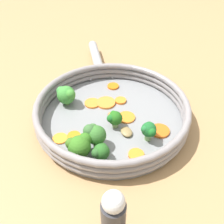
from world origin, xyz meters
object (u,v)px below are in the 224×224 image
mushroom_piece_1 (126,132)px  broccoli_floret_4 (101,152)px  carrot_slice_5 (136,155)px  broccoli_floret_5 (95,134)px  carrot_slice_3 (106,103)px  broccoli_floret_2 (115,118)px  carrot_slice_2 (160,131)px  broccoli_floret_3 (79,145)px  carrot_slice_0 (74,136)px  carrot_slice_6 (113,86)px  carrot_slice_7 (94,135)px  carrot_slice_8 (126,117)px  broccoli_floret_0 (66,95)px  salt_shaker (113,217)px  mushroom_piece_0 (112,115)px  broccoli_floret_1 (149,130)px  skillet (112,119)px  carrot_slice_1 (121,101)px  carrot_slice_4 (60,138)px  carrot_slice_9 (92,103)px

mushroom_piece_1 → broccoli_floret_4: bearing=174.2°
carrot_slice_5 → broccoli_floret_5: broccoli_floret_5 is taller
broccoli_floret_4 → mushroom_piece_1: size_ratio=1.20×
carrot_slice_3 → broccoli_floret_2: broccoli_floret_2 is taller
carrot_slice_2 → carrot_slice_3: bearing=81.6°
broccoli_floret_3 → carrot_slice_0: bearing=51.2°
carrot_slice_6 → broccoli_floret_2: 0.15m
carrot_slice_7 → broccoli_floret_2: (0.05, -0.02, 0.02)m
carrot_slice_8 → broccoli_floret_5: size_ratio=0.76×
carrot_slice_2 → broccoli_floret_0: broccoli_floret_0 is taller
broccoli_floret_3 → mushroom_piece_1: 0.12m
carrot_slice_2 → salt_shaker: salt_shaker is taller
carrot_slice_2 → salt_shaker: 0.25m
mushroom_piece_0 → broccoli_floret_0: bearing=97.8°
carrot_slice_0 → broccoli_floret_1: size_ratio=0.64×
skillet → broccoli_floret_2: 0.04m
carrot_slice_1 → broccoli_floret_2: size_ratio=0.71×
salt_shaker → carrot_slice_4: bearing=60.8°
skillet → carrot_slice_8: (0.01, -0.03, 0.01)m
broccoli_floret_3 → broccoli_floret_5: size_ratio=0.98×
carrot_slice_2 → carrot_slice_8: 0.08m
carrot_slice_0 → broccoli_floret_0: (0.08, 0.08, 0.03)m
carrot_slice_4 → broccoli_floret_4: bearing=-90.1°
broccoli_floret_0 → broccoli_floret_5: bearing=-119.9°
carrot_slice_1 → carrot_slice_2: (-0.05, -0.13, -0.00)m
broccoli_floret_2 → broccoli_floret_4: (-0.09, -0.02, -0.00)m
carrot_slice_5 → carrot_slice_9: (0.09, 0.17, -0.00)m
broccoli_floret_0 → carrot_slice_9: bearing=-59.4°
carrot_slice_2 → carrot_slice_6: 0.20m
skillet → carrot_slice_1: size_ratio=11.92×
carrot_slice_0 → broccoli_floret_5: bearing=-85.6°
carrot_slice_0 → carrot_slice_7: bearing=-52.1°
mushroom_piece_0 → carrot_slice_2: bearing=-84.5°
carrot_slice_6 → broccoli_floret_1: bearing=-128.2°
carrot_slice_4 → carrot_slice_7: carrot_slice_7 is taller
broccoli_floret_1 → mushroom_piece_1: (-0.01, 0.05, -0.02)m
broccoli_floret_4 → carrot_slice_1: bearing=17.9°
carrot_slice_0 → broccoli_floret_3: size_ratio=0.55×
carrot_slice_3 → carrot_slice_0: bearing=-178.9°
carrot_slice_1 → broccoli_floret_1: size_ratio=0.63×
broccoli_floret_2 → salt_shaker: bearing=-149.8°
carrot_slice_8 → broccoli_floret_2: broccoli_floret_2 is taller
carrot_slice_3 → broccoli_floret_5: (-0.13, -0.06, 0.03)m
carrot_slice_4 → broccoli_floret_3: (-0.01, -0.06, 0.03)m
skillet → carrot_slice_4: size_ratio=10.42×
carrot_slice_6 → broccoli_floret_4: broccoli_floret_4 is taller
mushroom_piece_1 → carrot_slice_3: bearing=55.2°
skillet → salt_shaker: 0.27m
carrot_slice_9 → broccoli_floret_0: size_ratio=0.70×
carrot_slice_7 → carrot_slice_8: same height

